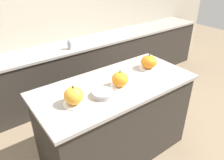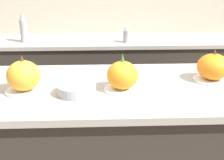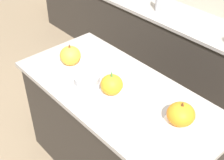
{
  "view_description": "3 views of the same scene",
  "coord_description": "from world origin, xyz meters",
  "views": [
    {
      "loc": [
        -1.18,
        -1.52,
        2.08
      ],
      "look_at": [
        -0.03,
        0.03,
        1.0
      ],
      "focal_mm": 35.0,
      "sensor_mm": 36.0,
      "label": 1
    },
    {
      "loc": [
        -0.12,
        -1.58,
        1.56
      ],
      "look_at": [
        -0.05,
        -0.05,
        1.01
      ],
      "focal_mm": 50.0,
      "sensor_mm": 36.0,
      "label": 2
    },
    {
      "loc": [
        1.31,
        -1.23,
        2.4
      ],
      "look_at": [
        -0.07,
        0.01,
        1.0
      ],
      "focal_mm": 50.0,
      "sensor_mm": 36.0,
      "label": 3
    }
  ],
  "objects": [
    {
      "name": "kitchen_island",
      "position": [
        0.0,
        0.0,
        0.48
      ],
      "size": [
        1.68,
        0.79,
        0.96
      ],
      "color": "#2D2823",
      "rests_on": "ground_plane"
    },
    {
      "name": "back_counter",
      "position": [
        0.0,
        1.46,
        0.45
      ],
      "size": [
        6.0,
        0.6,
        0.89
      ],
      "color": "#2D2823",
      "rests_on": "ground_plane"
    },
    {
      "name": "pumpkin_cake_left",
      "position": [
        -0.51,
        -0.06,
        1.04
      ],
      "size": [
        0.2,
        0.2,
        0.19
      ],
      "color": "white",
      "rests_on": "kitchen_island"
    },
    {
      "name": "pumpkin_cake_center",
      "position": [
        -0.0,
        -0.06,
        1.03
      ],
      "size": [
        0.19,
        0.19,
        0.2
      ],
      "color": "white",
      "rests_on": "kitchen_island"
    },
    {
      "name": "pumpkin_cake_right",
      "position": [
        0.52,
        0.06,
        1.03
      ],
      "size": [
        0.21,
        0.21,
        0.19
      ],
      "color": "white",
      "rests_on": "kitchen_island"
    },
    {
      "name": "bottle_tall",
      "position": [
        -0.83,
        1.38,
        1.03
      ],
      "size": [
        0.06,
        0.06,
        0.29
      ],
      "color": "#99999E",
      "rests_on": "back_counter"
    },
    {
      "name": "bottle_short",
      "position": [
        0.14,
        1.31,
        0.97
      ],
      "size": [
        0.07,
        0.07,
        0.16
      ],
      "color": "#99999E",
      "rests_on": "back_counter"
    },
    {
      "name": "mixing_bowl",
      "position": [
        -0.24,
        -0.11,
        0.98
      ],
      "size": [
        0.2,
        0.2,
        0.05
      ],
      "color": "#ADADB2",
      "rests_on": "kitchen_island"
    }
  ]
}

